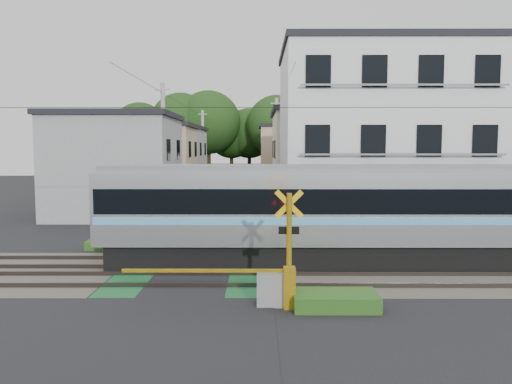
{
  "coord_description": "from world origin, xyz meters",
  "views": [
    {
      "loc": [
        2.18,
        -16.54,
        4.16
      ],
      "look_at": [
        2.1,
        5.0,
        2.28
      ],
      "focal_mm": 35.0,
      "sensor_mm": 36.0,
      "label": 1
    }
  ],
  "objects_px": {
    "crossing_signal_near": "(273,280)",
    "crossing_signal_far": "(142,233)",
    "apartment_block": "(380,139)",
    "pedestrian": "(252,182)"
  },
  "relations": [
    {
      "from": "pedestrian",
      "to": "crossing_signal_far",
      "type": "bearing_deg",
      "value": 94.38
    },
    {
      "from": "crossing_signal_near",
      "to": "crossing_signal_far",
      "type": "xyz_separation_m",
      "value": [
        -5.17,
        7.31,
        0.0
      ]
    },
    {
      "from": "crossing_signal_far",
      "to": "apartment_block",
      "type": "distance_m",
      "value": 13.14
    },
    {
      "from": "crossing_signal_near",
      "to": "crossing_signal_far",
      "type": "relative_size",
      "value": 1.0
    },
    {
      "from": "apartment_block",
      "to": "pedestrian",
      "type": "xyz_separation_m",
      "value": [
        -6.89,
        23.7,
        -3.8
      ]
    },
    {
      "from": "apartment_block",
      "to": "pedestrian",
      "type": "relative_size",
      "value": 5.98
    },
    {
      "from": "crossing_signal_near",
      "to": "crossing_signal_far",
      "type": "bearing_deg",
      "value": 125.29
    },
    {
      "from": "crossing_signal_near",
      "to": "apartment_block",
      "type": "xyz_separation_m",
      "value": [
        5.91,
        13.15,
        3.94
      ]
    },
    {
      "from": "pedestrian",
      "to": "apartment_block",
      "type": "bearing_deg",
      "value": 118.68
    },
    {
      "from": "crossing_signal_near",
      "to": "crossing_signal_far",
      "type": "distance_m",
      "value": 8.95
    }
  ]
}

